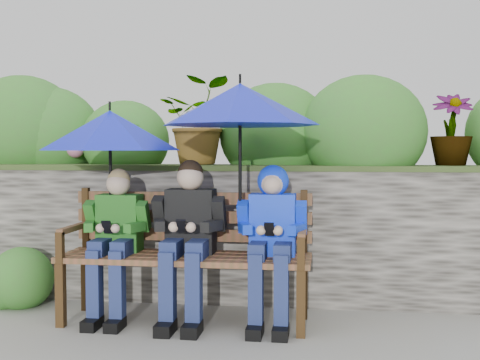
# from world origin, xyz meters

# --- Properties ---
(ground) EXTENTS (60.00, 60.00, 0.00)m
(ground) POSITION_xyz_m (0.00, 0.00, 0.00)
(ground) COLOR gray
(ground) RESTS_ON ground
(garden_backdrop) EXTENTS (8.01, 2.83, 1.81)m
(garden_backdrop) POSITION_xyz_m (-0.08, 1.57, 0.67)
(garden_backdrop) COLOR #35332E
(garden_backdrop) RESTS_ON ground
(park_bench) EXTENTS (1.66, 0.49, 0.87)m
(park_bench) POSITION_xyz_m (-0.37, 0.17, 0.50)
(park_bench) COLOR #392511
(park_bench) RESTS_ON ground
(boy_left) EXTENTS (0.43, 0.50, 1.02)m
(boy_left) POSITION_xyz_m (-0.85, 0.10, 0.58)
(boy_left) COLOR #206F20
(boy_left) RESTS_ON ground
(boy_middle) EXTENTS (0.48, 0.55, 1.08)m
(boy_middle) POSITION_xyz_m (-0.35, 0.10, 0.60)
(boy_middle) COLOR black
(boy_middle) RESTS_ON ground
(boy_right) EXTENTS (0.45, 0.55, 1.05)m
(boy_right) POSITION_xyz_m (0.21, 0.11, 0.63)
(boy_right) COLOR blue
(boy_right) RESTS_ON ground
(umbrella_left) EXTENTS (0.97, 0.97, 0.80)m
(umbrella_left) POSITION_xyz_m (-0.89, 0.15, 1.28)
(umbrella_left) COLOR #0B18BF
(umbrella_left) RESTS_ON ground
(umbrella_right) EXTENTS (1.04, 1.04, 0.95)m
(umbrella_right) POSITION_xyz_m (-0.00, 0.13, 1.44)
(umbrella_right) COLOR #0B18BF
(umbrella_right) RESTS_ON ground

